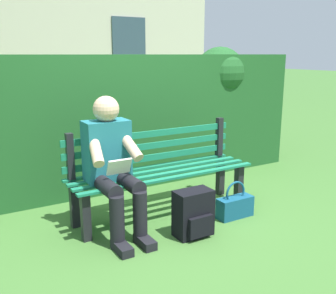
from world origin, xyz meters
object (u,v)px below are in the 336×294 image
(park_bench, at_px, (159,169))
(handbag, at_px, (235,206))
(person_seated, at_px, (113,163))
(backpack, at_px, (193,214))

(park_bench, height_order, handbag, park_bench)
(person_seated, distance_m, backpack, 0.80)
(backpack, xyz_separation_m, handbag, (-0.55, -0.11, -0.08))
(person_seated, relative_size, backpack, 2.93)
(park_bench, relative_size, backpack, 4.48)
(person_seated, distance_m, handbag, 1.24)
(park_bench, bearing_deg, backpack, 89.87)
(park_bench, distance_m, backpack, 0.64)
(person_seated, bearing_deg, handbag, 164.20)
(person_seated, height_order, handbag, person_seated)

